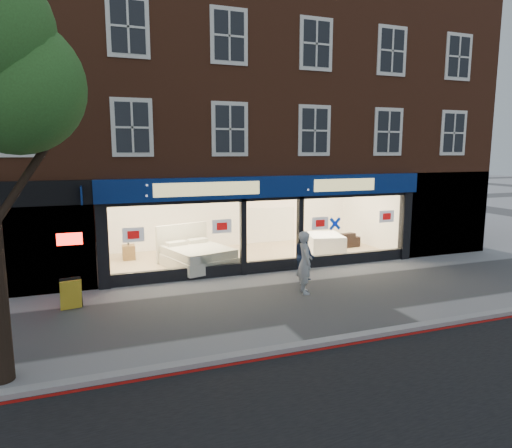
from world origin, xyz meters
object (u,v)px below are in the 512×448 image
sofa (334,240)px  a_board (71,294)px  pedestrian_grey (305,262)px  mattress_stack (324,242)px  pedestrian_blue (304,255)px  display_bed (197,255)px

sofa → a_board: a_board is taller
sofa → a_board: (-10.19, -3.99, 0.00)m
pedestrian_grey → mattress_stack: bearing=-23.0°
sofa → a_board: 10.95m
pedestrian_grey → pedestrian_blue: 1.55m
display_bed → a_board: size_ratio=3.48×
mattress_stack → sofa: mattress_stack is taller
mattress_stack → pedestrian_blue: 3.94m
display_bed → mattress_stack: size_ratio=1.47×
sofa → pedestrian_grey: pedestrian_grey is taller
pedestrian_grey → pedestrian_blue: pedestrian_grey is taller
display_bed → mattress_stack: 5.49m
pedestrian_blue → a_board: bearing=96.8°
mattress_stack → pedestrian_blue: (-2.44, -3.08, 0.34)m
a_board → sofa: bearing=12.0°
mattress_stack → a_board: 10.15m
pedestrian_blue → display_bed: bearing=54.0°
display_bed → sofa: (6.15, 1.07, -0.07)m
display_bed → pedestrian_grey: 4.49m
display_bed → pedestrian_grey: bearing=-75.0°
sofa → pedestrian_blue: bearing=43.8°
pedestrian_blue → sofa: bearing=-39.1°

